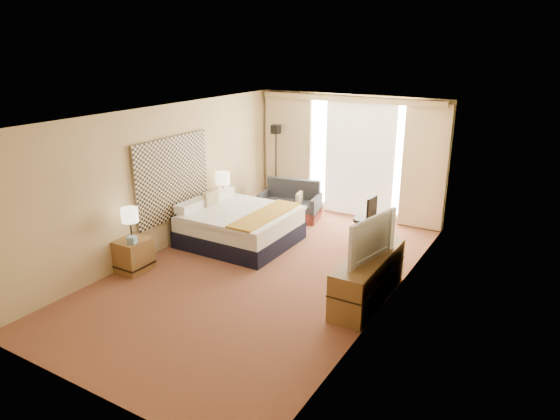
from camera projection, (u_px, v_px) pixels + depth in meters
The scene contains 21 objects.
floor at pixel (263, 272), 8.29m from camera, with size 4.20×7.00×0.02m, color #5A1E19.
ceiling at pixel (261, 114), 7.46m from camera, with size 4.20×7.00×0.02m, color silver.
wall_back at pixel (350, 156), 10.73m from camera, with size 4.20×0.02×2.60m, color #CFBC7E.
wall_front at pixel (76, 285), 5.02m from camera, with size 4.20×0.02×2.60m, color #CFBC7E.
wall_left at pixel (163, 179), 8.89m from camera, with size 0.02×7.00×2.60m, color #CFBC7E.
wall_right at pixel (391, 220), 6.86m from camera, with size 0.02×7.00×2.60m, color #CFBC7E.
headboard at pixel (172, 178), 9.04m from camera, with size 0.06×1.85×1.50m, color black.
nightstand_left at pixel (134, 255), 8.25m from camera, with size 0.45×0.52×0.55m, color olive.
nightstand_right at pixel (224, 213), 10.29m from camera, with size 0.45×0.52×0.55m, color olive.
media_dresser at pixel (368, 278), 7.30m from camera, with size 0.50×1.80×0.70m, color olive.
window at pixel (360, 156), 10.58m from camera, with size 2.30×0.02×2.30m, color white.
curtains at pixel (348, 152), 10.60m from camera, with size 4.12×0.19×2.56m.
bed at pixel (240, 226), 9.39m from camera, with size 1.91×1.75×0.93m.
loveseat at pixel (290, 206), 10.79m from camera, with size 1.39×0.93×0.80m.
floor_lamp at pixel (276, 149), 11.21m from camera, with size 0.24×0.24×1.89m.
desk_chair at pixel (366, 222), 9.40m from camera, with size 0.44×0.44×0.91m.
lamp_left at pixel (130, 216), 7.97m from camera, with size 0.27×0.27×0.57m.
lamp_right at pixel (223, 179), 10.04m from camera, with size 0.28×0.28×0.60m.
tissue_box at pixel (132, 240), 8.01m from camera, with size 0.13×0.13×0.12m, color #80A1C5.
telephone at pixel (220, 201), 10.04m from camera, with size 0.19×0.15×0.08m, color black.
television at pixel (366, 236), 7.05m from camera, with size 1.11×0.15×0.64m, color black.
Camera 1 is at (4.07, -6.34, 3.62)m, focal length 32.00 mm.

